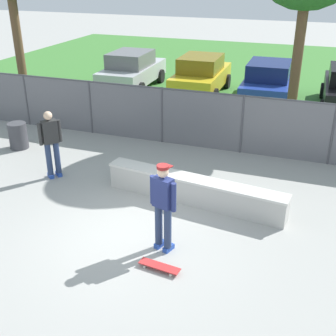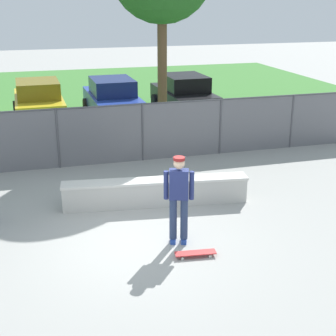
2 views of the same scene
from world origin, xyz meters
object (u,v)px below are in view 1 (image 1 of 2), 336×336
car_blue (268,82)px  trash_bin (18,136)px  skateboarder (163,204)px  car_yellow (201,75)px  concrete_ledge (194,190)px  skateboard (159,266)px  bystander (51,142)px  car_silver (132,70)px

car_blue → trash_bin: size_ratio=5.29×
skateboarder → car_yellow: size_ratio=0.43×
skateboarder → car_blue: 10.96m
concrete_ledge → car_blue: 8.98m
skateboard → car_blue: car_blue is taller
bystander → trash_bin: (-2.15, 1.37, -0.61)m
skateboard → bystander: bystander is taller
car_yellow → car_blue: same height
skateboard → car_yellow: bearing=102.1°
skateboarder → car_silver: (-5.59, 11.13, -0.19)m
skateboarder → car_silver: size_ratio=0.43×
skateboarder → bystander: (-3.84, 2.06, -0.02)m
skateboarder → bystander: size_ratio=1.01×
concrete_ledge → car_yellow: bearing=104.7°
skateboarder → car_yellow: (-2.39, 11.23, -0.19)m
skateboarder → skateboard: skateboarder is taller
car_silver → skateboarder: bearing=-63.3°
concrete_ledge → car_blue: size_ratio=1.05×
concrete_ledge → car_silver: size_ratio=1.05×
bystander → trash_bin: bearing=147.6°
skateboarder → concrete_ledge: bearing=89.0°
car_yellow → trash_bin: bearing=-114.8°
car_silver → car_blue: 6.10m
car_silver → skateboard: bearing=-64.0°
concrete_ledge → car_blue: (0.47, 8.95, 0.51)m
car_yellow → trash_bin: 8.60m
car_silver → car_yellow: bearing=1.7°
trash_bin → skateboarder: bearing=-29.8°
car_yellow → trash_bin: (-3.60, -7.80, -0.44)m
skateboarder → trash_bin: (-5.99, 3.43, -0.63)m
car_yellow → bystander: (-1.45, -9.16, 0.17)m
skateboard → car_yellow: size_ratio=0.19×
skateboarder → car_blue: skateboarder is taller
car_yellow → car_blue: bearing=-5.6°
skateboarder → bystander: skateboarder is taller
skateboard → trash_bin: trash_bin is taller
car_yellow → skateboard: bearing=-77.9°
trash_bin → concrete_ledge: bearing=-13.4°
car_silver → bystander: 9.24m
skateboard → bystander: 4.90m
car_blue → trash_bin: (-6.50, -7.52, -0.44)m
trash_bin → car_yellow: bearing=65.2°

